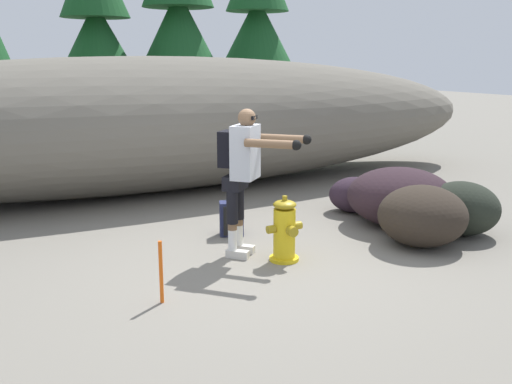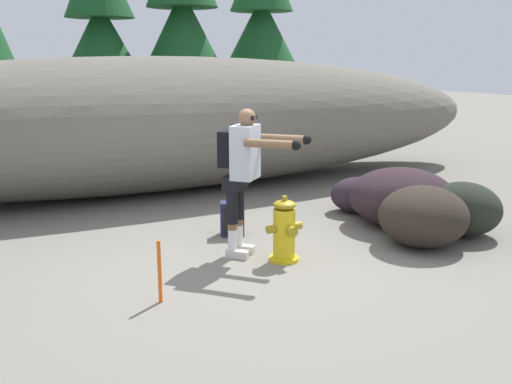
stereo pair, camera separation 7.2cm
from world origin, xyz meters
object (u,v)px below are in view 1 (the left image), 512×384
(fire_hydrant, at_px, (285,231))
(boulder_outlier, at_px, (462,208))
(survey_stake, at_px, (161,272))
(boulder_large, at_px, (400,197))
(boulder_small, at_px, (422,216))
(boulder_mid, at_px, (356,195))
(utility_worker, at_px, (244,165))
(spare_backpack, at_px, (231,219))

(fire_hydrant, height_order, boulder_outlier, fire_hydrant)
(fire_hydrant, bearing_deg, survey_stake, -163.05)
(fire_hydrant, bearing_deg, boulder_large, 13.94)
(boulder_large, xyz_separation_m, boulder_small, (-0.33, -0.79, -0.03))
(boulder_small, bearing_deg, survey_stake, -176.31)
(boulder_mid, bearing_deg, boulder_small, -97.39)
(boulder_outlier, bearing_deg, utility_worker, 169.82)
(boulder_mid, bearing_deg, boulder_outlier, -70.07)
(spare_backpack, height_order, boulder_mid, boulder_mid)
(boulder_large, bearing_deg, fire_hydrant, -166.06)
(fire_hydrant, relative_size, survey_stake, 1.25)
(utility_worker, bearing_deg, survey_stake, -100.52)
(utility_worker, distance_m, boulder_large, 2.53)
(survey_stake, bearing_deg, boulder_mid, 27.19)
(boulder_large, distance_m, boulder_mid, 0.85)
(boulder_small, height_order, survey_stake, boulder_small)
(utility_worker, distance_m, survey_stake, 1.69)
(spare_backpack, bearing_deg, boulder_outlier, -95.03)
(boulder_large, height_order, boulder_mid, boulder_large)
(boulder_large, xyz_separation_m, boulder_mid, (-0.12, 0.83, -0.13))
(spare_backpack, relative_size, boulder_small, 0.42)
(boulder_outlier, bearing_deg, boulder_small, -172.40)
(boulder_mid, distance_m, boulder_outlier, 1.61)
(boulder_mid, relative_size, survey_stake, 1.30)
(fire_hydrant, xyz_separation_m, boulder_large, (2.10, 0.52, 0.05))
(fire_hydrant, height_order, boulder_small, fire_hydrant)
(spare_backpack, relative_size, boulder_mid, 0.60)
(boulder_small, bearing_deg, boulder_large, 67.26)
(fire_hydrant, distance_m, boulder_large, 2.16)
(boulder_small, bearing_deg, fire_hydrant, 171.41)
(boulder_mid, bearing_deg, fire_hydrant, -145.74)
(spare_backpack, bearing_deg, boulder_mid, -63.26)
(boulder_small, distance_m, survey_stake, 3.36)
(fire_hydrant, bearing_deg, boulder_mid, 34.26)
(fire_hydrant, bearing_deg, spare_backpack, 96.48)
(boulder_mid, xyz_separation_m, boulder_outlier, (0.55, -1.51, 0.08))
(fire_hydrant, distance_m, boulder_small, 1.79)
(boulder_large, relative_size, boulder_small, 1.28)
(utility_worker, xyz_separation_m, boulder_outlier, (2.86, -0.51, -0.72))
(boulder_outlier, bearing_deg, boulder_large, 121.92)
(survey_stake, bearing_deg, boulder_small, 3.69)
(boulder_small, bearing_deg, boulder_outlier, 7.60)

